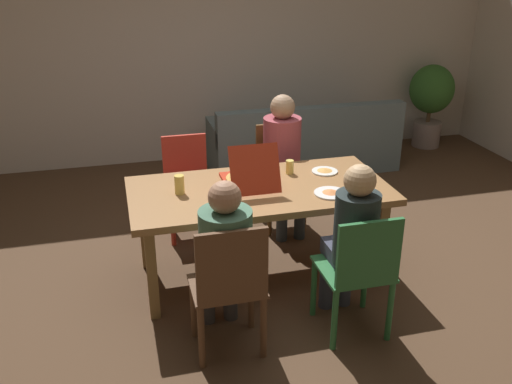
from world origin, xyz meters
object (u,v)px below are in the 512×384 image
person_0 (352,233)px  plate_1 (325,171)px  potted_plant (431,97)px  chair_0 (359,270)px  pizza_box_0 (248,178)px  person_1 (284,153)px  drinking_glass_0 (290,167)px  couch (304,146)px  chair_1 (279,172)px  drinking_glass_1 (179,185)px  person_2 (224,250)px  dining_table (259,197)px  chair_2 (229,286)px  plate_0 (331,193)px  chair_3 (187,182)px

person_0 → plate_1: 0.95m
person_0 → potted_plant: person_0 is taller
chair_0 → pizza_box_0: pizza_box_0 is taller
person_1 → drinking_glass_0: person_1 is taller
pizza_box_0 → couch: 2.41m
chair_1 → drinking_glass_1: 1.39m
person_2 → drinking_glass_1: person_2 is taller
dining_table → pizza_box_0: bearing=123.8°
chair_1 → chair_2: 1.99m
dining_table → chair_1: chair_1 is taller
person_1 → potted_plant: bearing=35.2°
person_1 → plate_0: (0.05, -1.01, 0.03)m
dining_table → drinking_glass_1: size_ratio=13.57×
chair_2 → chair_3: (0.00, 1.81, -0.03)m
chair_0 → potted_plant: (2.52, 3.45, 0.14)m
dining_table → couch: couch is taller
plate_0 → drinking_glass_1: (-1.07, 0.28, 0.06)m
person_0 → drinking_glass_1: (-1.02, 0.80, 0.13)m
dining_table → plate_0: plate_0 is taller
person_0 → plate_0: bearing=84.7°
person_1 → chair_1: bearing=90.0°
chair_2 → plate_1: 1.50m
chair_0 → drinking_glass_0: 1.17m
person_0 → chair_2: (-0.85, -0.13, -0.19)m
chair_0 → drinking_glass_0: size_ratio=8.26×
person_0 → couch: person_0 is taller
person_2 → chair_3: person_2 is taller
chair_1 → drinking_glass_1: (-1.02, -0.88, 0.33)m
chair_1 → plate_0: (0.05, -1.16, 0.27)m
chair_2 → person_1: bearing=62.8°
chair_3 → plate_1: size_ratio=4.25×
person_1 → drinking_glass_0: 0.57m
chair_0 → couch: 3.12m
pizza_box_0 → drinking_glass_0: size_ratio=4.64×
chair_3 → chair_0: bearing=-65.0°
drinking_glass_1 → couch: drinking_glass_1 is taller
pizza_box_0 → plate_0: 0.64m
person_1 → chair_2: size_ratio=1.33×
drinking_glass_0 → couch: (0.79, 1.91, -0.52)m
person_0 → pizza_box_0: 0.99m
drinking_glass_0 → couch: 2.14m
dining_table → chair_3: chair_3 is taller
person_1 → drinking_glass_1: (-1.02, -0.73, 0.10)m
pizza_box_0 → potted_plant: size_ratio=0.48×
person_1 → dining_table: bearing=-119.1°
chair_1 → chair_3: (-0.85, 0.01, -0.02)m
dining_table → plate_1: bearing=16.8°
person_1 → couch: (0.67, 1.36, -0.44)m
person_2 → potted_plant: 4.71m
chair_0 → plate_0: bearing=85.9°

